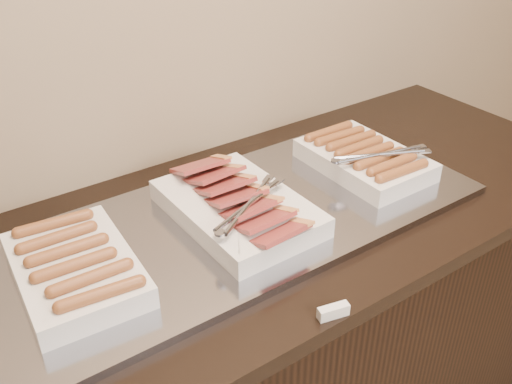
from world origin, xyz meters
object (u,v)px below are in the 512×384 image
(counter, at_px, (245,354))
(dish_center, at_px, (238,206))
(warming_tray, at_px, (236,221))
(dish_left, at_px, (75,268))
(dish_right, at_px, (365,158))

(counter, height_order, dish_center, dish_center)
(warming_tray, bearing_deg, dish_center, -56.39)
(dish_left, bearing_deg, dish_right, 3.45)
(counter, relative_size, warming_tray, 1.72)
(counter, xyz_separation_m, dish_left, (-0.40, 0.00, 0.50))
(dish_center, bearing_deg, counter, 12.93)
(counter, xyz_separation_m, warming_tray, (-0.02, 0.00, 0.46))
(counter, height_order, warming_tray, warming_tray)
(dish_center, bearing_deg, warming_tray, 122.85)
(dish_right, bearing_deg, counter, 179.46)
(warming_tray, distance_m, dish_left, 0.39)
(dish_left, distance_m, dish_center, 0.39)
(counter, bearing_deg, dish_left, 180.00)
(warming_tray, relative_size, dish_center, 2.93)
(dish_left, xyz_separation_m, dish_right, (0.79, -0.00, 0.00))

